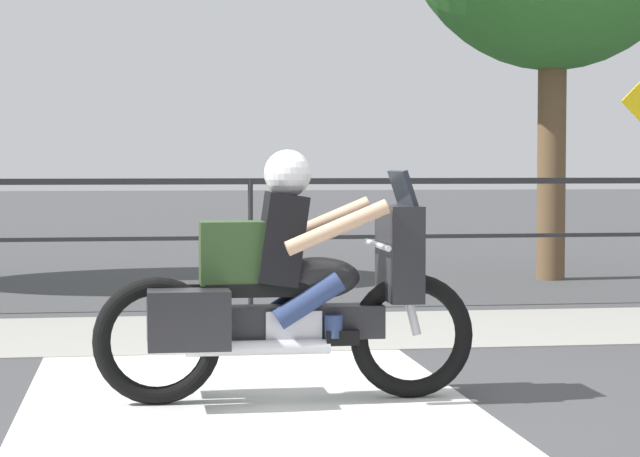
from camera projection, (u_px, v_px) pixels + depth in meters
The scene contains 5 objects.
ground_plane at pixel (327, 409), 7.39m from camera, with size 120.00×120.00×0.00m, color #424244.
sidewalk_band at pixel (268, 331), 10.74m from camera, with size 44.00×2.40×0.01m, color #99968E.
crosswalk_band at pixel (254, 417), 7.12m from camera, with size 2.71×6.00×0.01m, color silver.
fence_railing at pixel (250, 207), 12.28m from camera, with size 36.00×0.05×1.31m.
motorcycle at pixel (284, 290), 7.57m from camera, with size 2.34×0.76×1.54m.
Camera 1 is at (-1.11, -7.24, 1.45)m, focal length 70.00 mm.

